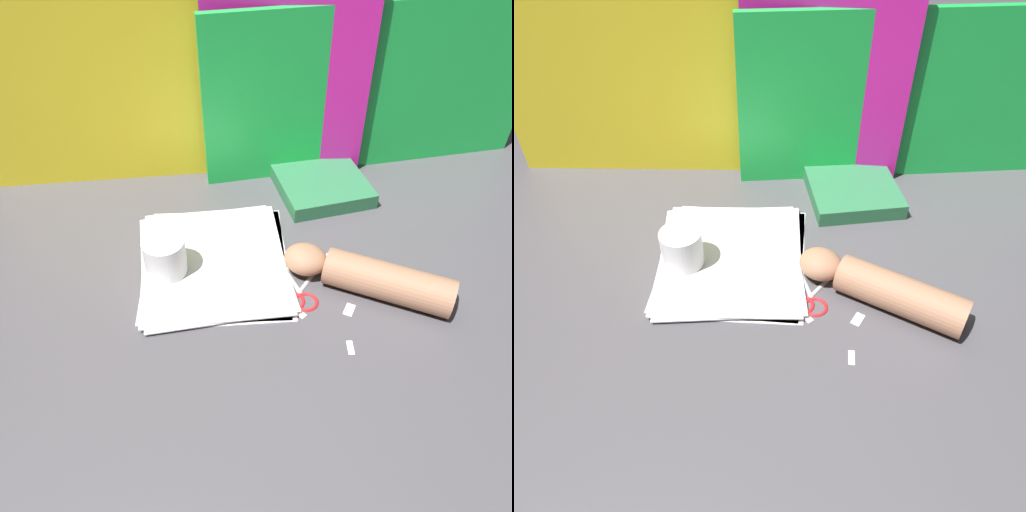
{
  "view_description": "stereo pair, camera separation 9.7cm",
  "coord_description": "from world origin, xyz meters",
  "views": [
    {
      "loc": [
        -0.09,
        -0.75,
        0.72
      ],
      "look_at": [
        -0.02,
        -0.05,
        0.06
      ],
      "focal_mm": 35.0,
      "sensor_mm": 36.0,
      "label": 1
    },
    {
      "loc": [
        0.01,
        -0.75,
        0.72
      ],
      "look_at": [
        -0.02,
        -0.05,
        0.06
      ],
      "focal_mm": 35.0,
      "sensor_mm": 36.0,
      "label": 2
    }
  ],
  "objects": [
    {
      "name": "paper_stack",
      "position": [
        -0.1,
        0.0,
        0.01
      ],
      "size": [
        0.32,
        0.36,
        0.01
      ],
      "color": "white",
      "rests_on": "ground_plane"
    },
    {
      "name": "hand_forearm",
      "position": [
        0.19,
        -0.1,
        0.04
      ],
      "size": [
        0.33,
        0.22,
        0.07
      ],
      "color": "#A87556",
      "rests_on": "ground_plane"
    },
    {
      "name": "paper_scrap_near",
      "position": [
        0.05,
        -0.15,
        0.0
      ],
      "size": [
        0.03,
        0.03,
        0.0
      ],
      "color": "white",
      "rests_on": "ground_plane"
    },
    {
      "name": "backdrop_panel_left",
      "position": [
        -0.31,
        0.35,
        0.28
      ],
      "size": [
        0.71,
        0.04,
        0.56
      ],
      "color": "yellow",
      "rests_on": "ground_plane"
    },
    {
      "name": "paper_scrap_mid",
      "position": [
        0.15,
        -0.15,
        0.0
      ],
      "size": [
        0.03,
        0.04,
        0.0
      ],
      "color": "white",
      "rests_on": "ground_plane"
    },
    {
      "name": "backdrop_panel_center",
      "position": [
        -0.03,
        0.35,
        0.23
      ],
      "size": [
        0.61,
        0.06,
        0.47
      ],
      "color": "#D81E9E",
      "rests_on": "ground_plane"
    },
    {
      "name": "book_closed",
      "position": [
        0.17,
        0.24,
        0.02
      ],
      "size": [
        0.24,
        0.24,
        0.04
      ],
      "color": "#2D7247",
      "rests_on": "ground_plane"
    },
    {
      "name": "backdrop_panel_right",
      "position": [
        0.3,
        0.35,
        0.2
      ],
      "size": [
        0.82,
        0.11,
        0.4
      ],
      "color": "green",
      "rests_on": "ground_plane"
    },
    {
      "name": "scissors",
      "position": [
        0.06,
        -0.09,
        0.0
      ],
      "size": [
        0.13,
        0.18,
        0.01
      ],
      "color": "silver",
      "rests_on": "ground_plane"
    },
    {
      "name": "ground_plane",
      "position": [
        0.0,
        0.0,
        0.0
      ],
      "size": [
        6.0,
        6.0,
        0.0
      ],
      "primitive_type": "plane",
      "color": "#4C494F"
    },
    {
      "name": "mug",
      "position": [
        -0.2,
        -0.02,
        0.05
      ],
      "size": [
        0.08,
        0.08,
        0.09
      ],
      "color": "white",
      "rests_on": "ground_plane"
    },
    {
      "name": "paper_scrap_side",
      "position": [
        0.13,
        -0.24,
        0.0
      ],
      "size": [
        0.01,
        0.03,
        0.0
      ],
      "color": "white",
      "rests_on": "ground_plane"
    },
    {
      "name": "paper_scrap_far",
      "position": [
        -0.03,
        -0.13,
        0.0
      ],
      "size": [
        0.02,
        0.02,
        0.0
      ],
      "color": "white",
      "rests_on": "ground_plane"
    }
  ]
}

